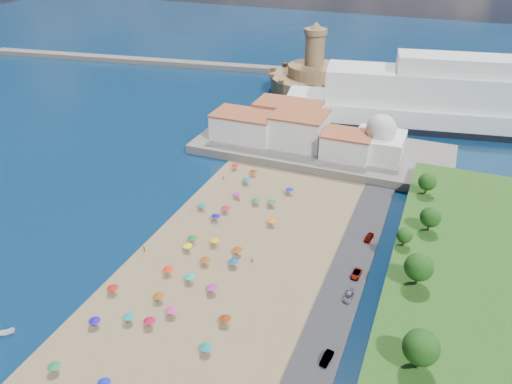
% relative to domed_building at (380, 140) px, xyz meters
% --- Properties ---
extents(ground, '(700.00, 700.00, 0.00)m').
position_rel_domed_building_xyz_m(ground, '(-30.00, -71.00, -8.97)').
color(ground, '#071938').
rests_on(ground, ground).
extents(terrace, '(90.00, 36.00, 3.00)m').
position_rel_domed_building_xyz_m(terrace, '(-20.00, 2.00, -7.47)').
color(terrace, '#59544C').
rests_on(terrace, ground).
extents(jetty, '(18.00, 70.00, 2.40)m').
position_rel_domed_building_xyz_m(jetty, '(-42.00, 37.00, -7.77)').
color(jetty, '#59544C').
rests_on(jetty, ground).
extents(breakwater, '(199.03, 34.77, 2.60)m').
position_rel_domed_building_xyz_m(breakwater, '(-140.00, 82.00, -7.67)').
color(breakwater, '#59544C').
rests_on(breakwater, ground).
extents(waterfront_buildings, '(57.00, 29.00, 11.00)m').
position_rel_domed_building_xyz_m(waterfront_buildings, '(-33.05, 2.64, -1.10)').
color(waterfront_buildings, silver).
rests_on(waterfront_buildings, terrace).
extents(domed_building, '(16.00, 16.00, 15.00)m').
position_rel_domed_building_xyz_m(domed_building, '(0.00, 0.00, 0.00)').
color(domed_building, silver).
rests_on(domed_building, terrace).
extents(fortress, '(40.00, 40.00, 32.40)m').
position_rel_domed_building_xyz_m(fortress, '(-42.00, 67.00, -2.29)').
color(fortress, '#A38151').
rests_on(fortress, ground).
extents(cruise_ship, '(160.58, 50.01, 34.73)m').
position_rel_domed_building_xyz_m(cruise_ship, '(34.46, 46.81, 1.31)').
color(cruise_ship, black).
rests_on(cruise_ship, ground).
extents(beach_parasols, '(32.50, 114.70, 2.20)m').
position_rel_domed_building_xyz_m(beach_parasols, '(-31.19, -80.06, -6.83)').
color(beach_parasols, gray).
rests_on(beach_parasols, beach).
extents(beachgoers, '(28.74, 99.63, 1.85)m').
position_rel_domed_building_xyz_m(beachgoers, '(-34.76, -70.33, -7.84)').
color(beachgoers, tan).
rests_on(beachgoers, beach).
extents(parked_cars, '(2.36, 67.78, 1.41)m').
position_rel_domed_building_xyz_m(parked_cars, '(6.00, -72.27, -7.63)').
color(parked_cars, gray).
rests_on(parked_cars, promenade).
extents(hillside_trees, '(14.16, 111.42, 8.19)m').
position_rel_domed_building_xyz_m(hillside_trees, '(19.00, -76.43, 1.22)').
color(hillside_trees, '#382314').
rests_on(hillside_trees, hillside).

